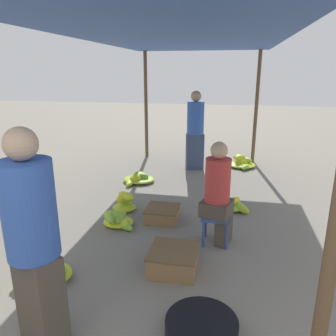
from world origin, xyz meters
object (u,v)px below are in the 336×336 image
object	(u,v)px
vendor_seated	(219,193)
shopper_walking_mid	(195,129)
stool	(216,220)
basin_black	(201,328)
banana_pile_left_3	(125,202)
banana_pile_right_1	(230,205)
banana_pile_right_0	(242,163)
vendor_foreground	(34,243)
banana_pile_left_0	(42,272)
banana_pile_left_1	(138,178)
crate_mid	(162,214)
banana_pile_left_2	(117,220)
crate_near	(173,260)

from	to	relation	value
vendor_seated	shopper_walking_mid	world-z (taller)	shopper_walking_mid
stool	basin_black	bearing A→B (deg)	-90.85
banana_pile_left_3	banana_pile_right_1	world-z (taller)	banana_pile_left_3
banana_pile_right_0	banana_pile_right_1	distance (m)	2.41
vendor_foreground	banana_pile_left_0	bearing A→B (deg)	123.15
banana_pile_left_1	crate_mid	size ratio (longest dim) A/B	1.62
stool	banana_pile_left_1	world-z (taller)	stool
vendor_foreground	shopper_walking_mid	world-z (taller)	vendor_foreground
basin_black	shopper_walking_mid	distance (m)	4.77
banana_pile_left_0	banana_pile_left_1	world-z (taller)	banana_pile_left_0
banana_pile_left_2	crate_near	distance (m)	1.27
crate_near	crate_mid	bearing A→B (deg)	107.46
stool	shopper_walking_mid	distance (m)	3.25
banana_pile_left_1	banana_pile_left_2	xyz separation A→B (m)	(0.24, -1.85, 0.02)
banana_pile_right_0	shopper_walking_mid	xyz separation A→B (m)	(-1.01, -0.33, 0.77)
banana_pile_left_1	banana_pile_right_1	bearing A→B (deg)	-28.94
crate_mid	banana_pile_right_1	bearing A→B (deg)	30.94
stool	crate_near	distance (m)	0.81
banana_pile_left_3	crate_mid	bearing A→B (deg)	-19.83
vendor_seated	banana_pile_left_3	bearing A→B (deg)	152.89
vendor_foreground	banana_pile_left_1	size ratio (longest dim) A/B	2.30
stool	basin_black	xyz separation A→B (m)	(-0.02, -1.53, -0.23)
banana_pile_left_1	banana_pile_right_1	world-z (taller)	banana_pile_left_1
vendor_foreground	banana_pile_left_2	size ratio (longest dim) A/B	3.14
vendor_foreground	banana_pile_left_3	size ratio (longest dim) A/B	3.98
basin_black	banana_pile_left_0	size ratio (longest dim) A/B	1.06
vendor_foreground	stool	bearing A→B (deg)	57.08
basin_black	vendor_foreground	bearing A→B (deg)	-164.72
stool	banana_pile_left_3	bearing A→B (deg)	152.45
vendor_foreground	banana_pile_right_0	world-z (taller)	vendor_foreground
vendor_seated	stool	bearing A→B (deg)	-164.35
banana_pile_left_2	crate_near	world-z (taller)	crate_near
stool	basin_black	world-z (taller)	stool
banana_pile_left_3	banana_pile_right_1	size ratio (longest dim) A/B	0.68
vendor_foreground	banana_pile_left_0	distance (m)	1.21
banana_pile_right_1	crate_mid	size ratio (longest dim) A/B	1.38
basin_black	banana_pile_right_1	world-z (taller)	banana_pile_right_1
vendor_seated	crate_near	xyz separation A→B (m)	(-0.42, -0.68, -0.54)
basin_black	banana_pile_left_1	size ratio (longest dim) A/B	0.79
basin_black	banana_pile_left_0	distance (m)	1.72
banana_pile_left_1	crate_mid	bearing A→B (deg)	-62.33
vendor_foreground	banana_pile_right_0	xyz separation A→B (m)	(1.58, 5.32, -0.80)
banana_pile_right_0	crate_mid	bearing A→B (deg)	-111.44
crate_mid	banana_pile_left_1	bearing A→B (deg)	117.67
vendor_foreground	basin_black	size ratio (longest dim) A/B	2.92
vendor_seated	banana_pile_left_2	size ratio (longest dim) A/B	2.35
vendor_foreground	banana_pile_right_1	xyz separation A→B (m)	(1.37, 2.92, -0.82)
crate_near	stool	bearing A→B (deg)	58.80
basin_black	banana_pile_right_0	size ratio (longest dim) A/B	0.93
banana_pile_left_1	banana_pile_right_1	distance (m)	2.00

